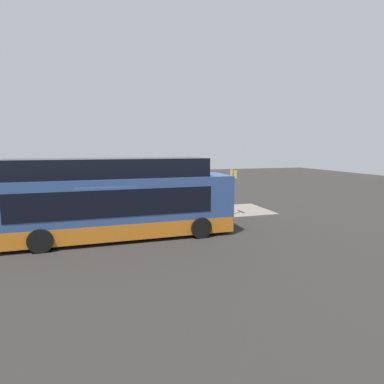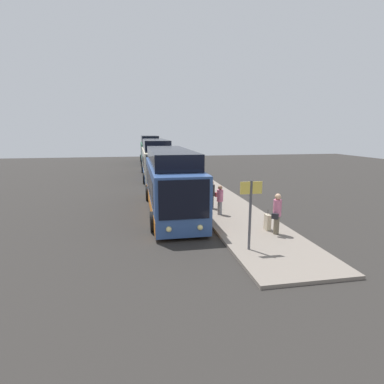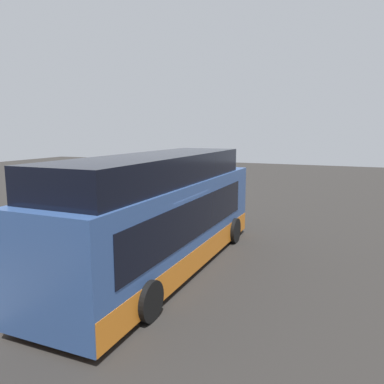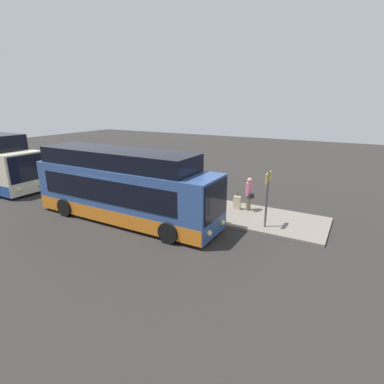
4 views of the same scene
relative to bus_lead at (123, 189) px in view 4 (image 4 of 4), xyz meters
The scene contains 8 objects.
ground 1.69m from the bus_lead, behind, with size 80.00×80.00×0.00m, color #2B2826.
platform 3.74m from the bus_lead, 98.34° to the left, with size 20.00×3.54×0.13m.
bus_lead is the anchor object (origin of this frame).
passenger_boarding 6.71m from the bus_lead, 37.93° to the left, with size 0.61×0.59×1.84m.
passenger_waiting 2.49m from the bus_lead, 82.27° to the left, with size 0.47×0.62×1.68m.
passenger_with_bags 3.11m from the bus_lead, 55.57° to the left, with size 0.45×0.45×1.63m.
suitcase 6.24m from the bus_lead, 40.39° to the left, with size 0.39×0.20×0.97m.
sign_post 7.13m from the bus_lead, 18.69° to the left, with size 0.10×0.86×2.72m.
Camera 4 is at (10.72, -11.00, 5.85)m, focal length 28.00 mm.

